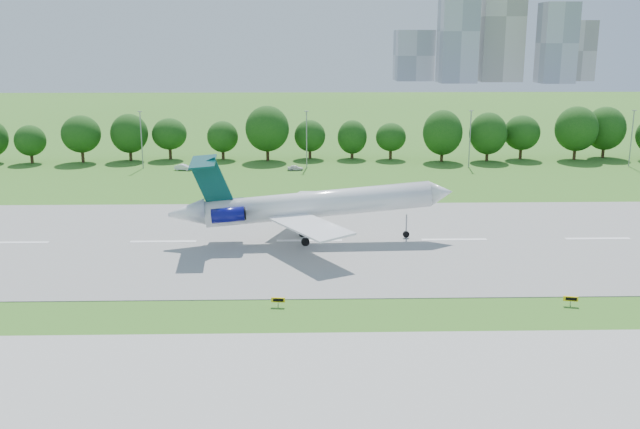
{
  "coord_description": "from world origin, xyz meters",
  "views": [
    {
      "loc": [
        -20.85,
        -69.02,
        27.13
      ],
      "look_at": [
        -18.71,
        18.0,
        5.5
      ],
      "focal_mm": 40.0,
      "sensor_mm": 36.0,
      "label": 1
    }
  ],
  "objects_px": {
    "airliner": "(305,204)",
    "taxi_sign_left": "(278,300)",
    "service_vehicle_a": "(183,167)",
    "service_vehicle_b": "(295,168)"
  },
  "relations": [
    {
      "from": "airliner",
      "to": "taxi_sign_left",
      "type": "distance_m",
      "value": 24.95
    },
    {
      "from": "service_vehicle_a",
      "to": "service_vehicle_b",
      "type": "distance_m",
      "value": 23.6
    },
    {
      "from": "airliner",
      "to": "taxi_sign_left",
      "type": "relative_size",
      "value": 26.87
    },
    {
      "from": "service_vehicle_a",
      "to": "service_vehicle_b",
      "type": "xyz_separation_m",
      "value": [
        23.58,
        -0.8,
        -0.06
      ]
    },
    {
      "from": "service_vehicle_a",
      "to": "taxi_sign_left",
      "type": "bearing_deg",
      "value": -147.97
    },
    {
      "from": "airliner",
      "to": "service_vehicle_b",
      "type": "bearing_deg",
      "value": 87.12
    },
    {
      "from": "airliner",
      "to": "service_vehicle_b",
      "type": "xyz_separation_m",
      "value": [
        -1.8,
        53.99,
        -4.69
      ]
    },
    {
      "from": "taxi_sign_left",
      "to": "service_vehicle_b",
      "type": "distance_m",
      "value": 78.37
    },
    {
      "from": "airliner",
      "to": "taxi_sign_left",
      "type": "xyz_separation_m",
      "value": [
        -2.85,
        -24.37,
        -4.5
      ]
    },
    {
      "from": "taxi_sign_left",
      "to": "service_vehicle_b",
      "type": "xyz_separation_m",
      "value": [
        1.05,
        78.36,
        -0.19
      ]
    }
  ]
}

